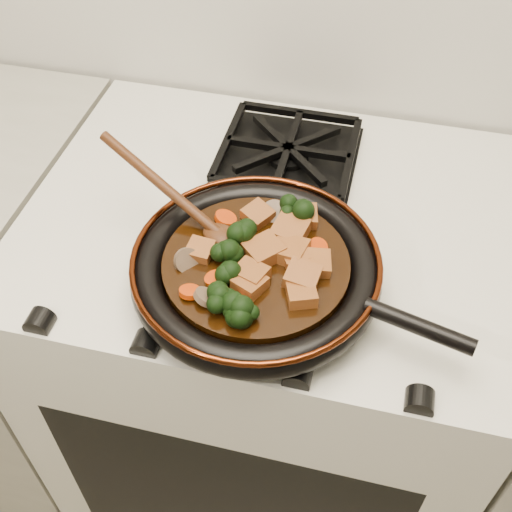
# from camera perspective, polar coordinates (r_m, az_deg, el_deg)

# --- Properties ---
(stove) EXTENTS (0.76, 0.60, 0.90)m
(stove) POSITION_cam_1_polar(r_m,az_deg,el_deg) (1.35, 0.90, -10.15)
(stove) COLOR silver
(stove) RESTS_ON ground
(burner_grate_front) EXTENTS (0.23, 0.23, 0.03)m
(burner_grate_front) POSITION_cam_1_polar(r_m,az_deg,el_deg) (0.90, -0.78, -1.68)
(burner_grate_front) COLOR black
(burner_grate_front) RESTS_ON stove
(burner_grate_back) EXTENTS (0.23, 0.23, 0.03)m
(burner_grate_back) POSITION_cam_1_polar(r_m,az_deg,el_deg) (1.10, 2.85, 9.16)
(burner_grate_back) COLOR black
(burner_grate_back) RESTS_ON stove
(skillet) EXTENTS (0.46, 0.34, 0.05)m
(skillet) POSITION_cam_1_polar(r_m,az_deg,el_deg) (0.87, 0.13, -1.21)
(skillet) COLOR black
(skillet) RESTS_ON burner_grate_front
(braising_sauce) EXTENTS (0.25, 0.25, 0.02)m
(braising_sauce) POSITION_cam_1_polar(r_m,az_deg,el_deg) (0.86, 0.00, -0.94)
(braising_sauce) COLOR black
(braising_sauce) RESTS_ON skillet
(tofu_cube_0) EXTENTS (0.05, 0.05, 0.03)m
(tofu_cube_0) POSITION_cam_1_polar(r_m,az_deg,el_deg) (0.83, -0.44, -1.69)
(tofu_cube_0) COLOR brown
(tofu_cube_0) RESTS_ON braising_sauce
(tofu_cube_1) EXTENTS (0.05, 0.05, 0.03)m
(tofu_cube_1) POSITION_cam_1_polar(r_m,az_deg,el_deg) (0.91, 0.16, 3.66)
(tofu_cube_1) COLOR brown
(tofu_cube_1) RESTS_ON braising_sauce
(tofu_cube_2) EXTENTS (0.05, 0.05, 0.03)m
(tofu_cube_2) POSITION_cam_1_polar(r_m,az_deg,el_deg) (0.88, 3.07, 2.22)
(tofu_cube_2) COLOR brown
(tofu_cube_2) RESTS_ON braising_sauce
(tofu_cube_3) EXTENTS (0.05, 0.05, 0.02)m
(tofu_cube_3) POSITION_cam_1_polar(r_m,az_deg,el_deg) (0.85, 3.53, -0.19)
(tofu_cube_3) COLOR brown
(tofu_cube_3) RESTS_ON braising_sauce
(tofu_cube_4) EXTENTS (0.05, 0.05, 0.03)m
(tofu_cube_4) POSITION_cam_1_polar(r_m,az_deg,el_deg) (0.90, 4.07, 3.45)
(tofu_cube_4) COLOR brown
(tofu_cube_4) RESTS_ON braising_sauce
(tofu_cube_5) EXTENTS (0.05, 0.05, 0.03)m
(tofu_cube_5) POSITION_cam_1_polar(r_m,az_deg,el_deg) (0.86, 3.03, 0.40)
(tofu_cube_5) COLOR brown
(tofu_cube_5) RESTS_ON braising_sauce
(tofu_cube_6) EXTENTS (0.05, 0.05, 0.03)m
(tofu_cube_6) POSITION_cam_1_polar(r_m,az_deg,el_deg) (0.83, 4.14, -1.89)
(tofu_cube_6) COLOR brown
(tofu_cube_6) RESTS_ON braising_sauce
(tofu_cube_7) EXTENTS (0.05, 0.05, 0.02)m
(tofu_cube_7) POSITION_cam_1_polar(r_m,az_deg,el_deg) (0.82, -0.54, -2.56)
(tofu_cube_7) COLOR brown
(tofu_cube_7) RESTS_ON braising_sauce
(tofu_cube_8) EXTENTS (0.05, 0.05, 0.02)m
(tofu_cube_8) POSITION_cam_1_polar(r_m,az_deg,el_deg) (0.81, 4.07, -3.41)
(tofu_cube_8) COLOR brown
(tofu_cube_8) RESTS_ON braising_sauce
(tofu_cube_9) EXTENTS (0.04, 0.04, 0.02)m
(tofu_cube_9) POSITION_cam_1_polar(r_m,az_deg,el_deg) (0.86, -4.98, 0.46)
(tofu_cube_9) COLOR brown
(tofu_cube_9) RESTS_ON braising_sauce
(tofu_cube_10) EXTENTS (0.06, 0.06, 0.03)m
(tofu_cube_10) POSITION_cam_1_polar(r_m,az_deg,el_deg) (0.86, 0.72, 0.42)
(tofu_cube_10) COLOR brown
(tofu_cube_10) RESTS_ON braising_sauce
(tofu_cube_11) EXTENTS (0.05, 0.05, 0.03)m
(tofu_cube_11) POSITION_cam_1_polar(r_m,az_deg,el_deg) (0.84, 5.24, -0.72)
(tofu_cube_11) COLOR brown
(tofu_cube_11) RESTS_ON braising_sauce
(broccoli_floret_0) EXTENTS (0.09, 0.09, 0.07)m
(broccoli_floret_0) POSITION_cam_1_polar(r_m,az_deg,el_deg) (0.90, 3.57, 3.97)
(broccoli_floret_0) COLOR black
(broccoli_floret_0) RESTS_ON braising_sauce
(broccoli_floret_1) EXTENTS (0.09, 0.09, 0.07)m
(broccoli_floret_1) POSITION_cam_1_polar(r_m,az_deg,el_deg) (0.80, -2.94, -4.20)
(broccoli_floret_1) COLOR black
(broccoli_floret_1) RESTS_ON braising_sauce
(broccoli_floret_2) EXTENTS (0.09, 0.08, 0.07)m
(broccoli_floret_2) POSITION_cam_1_polar(r_m,az_deg,el_deg) (0.87, -1.49, 2.01)
(broccoli_floret_2) COLOR black
(broccoli_floret_2) RESTS_ON braising_sauce
(broccoli_floret_3) EXTENTS (0.06, 0.07, 0.07)m
(broccoli_floret_3) POSITION_cam_1_polar(r_m,az_deg,el_deg) (0.86, -2.64, 0.54)
(broccoli_floret_3) COLOR black
(broccoli_floret_3) RESTS_ON braising_sauce
(broccoli_floret_4) EXTENTS (0.08, 0.08, 0.07)m
(broccoli_floret_4) POSITION_cam_1_polar(r_m,az_deg,el_deg) (0.83, -2.86, -1.03)
(broccoli_floret_4) COLOR black
(broccoli_floret_4) RESTS_ON braising_sauce
(broccoli_floret_5) EXTENTS (0.09, 0.08, 0.05)m
(broccoli_floret_5) POSITION_cam_1_polar(r_m,az_deg,el_deg) (0.78, -1.38, -5.74)
(broccoli_floret_5) COLOR black
(broccoli_floret_5) RESTS_ON braising_sauce
(carrot_coin_0) EXTENTS (0.03, 0.03, 0.02)m
(carrot_coin_0) POSITION_cam_1_polar(r_m,az_deg,el_deg) (0.82, -5.89, -3.19)
(carrot_coin_0) COLOR #BE3305
(carrot_coin_0) RESTS_ON braising_sauce
(carrot_coin_1) EXTENTS (0.03, 0.03, 0.02)m
(carrot_coin_1) POSITION_cam_1_polar(r_m,az_deg,el_deg) (0.87, 5.50, 0.79)
(carrot_coin_1) COLOR #BE3305
(carrot_coin_1) RESTS_ON braising_sauce
(carrot_coin_2) EXTENTS (0.03, 0.03, 0.01)m
(carrot_coin_2) POSITION_cam_1_polar(r_m,az_deg,el_deg) (0.83, -3.69, -2.02)
(carrot_coin_2) COLOR #BE3305
(carrot_coin_2) RESTS_ON braising_sauce
(carrot_coin_3) EXTENTS (0.03, 0.03, 0.02)m
(carrot_coin_3) POSITION_cam_1_polar(r_m,az_deg,el_deg) (0.91, -2.73, 3.37)
(carrot_coin_3) COLOR #BE3305
(carrot_coin_3) RESTS_ON braising_sauce
(carrot_coin_4) EXTENTS (0.03, 0.03, 0.02)m
(carrot_coin_4) POSITION_cam_1_polar(r_m,az_deg,el_deg) (0.80, -1.33, -4.08)
(carrot_coin_4) COLOR #BE3305
(carrot_coin_4) RESTS_ON braising_sauce
(mushroom_slice_0) EXTENTS (0.04, 0.04, 0.03)m
(mushroom_slice_0) POSITION_cam_1_polar(r_m,az_deg,el_deg) (0.85, -6.18, -0.41)
(mushroom_slice_0) COLOR brown
(mushroom_slice_0) RESTS_ON braising_sauce
(mushroom_slice_1) EXTENTS (0.04, 0.04, 0.03)m
(mushroom_slice_1) POSITION_cam_1_polar(r_m,az_deg,el_deg) (0.91, 1.63, 3.92)
(mushroom_slice_1) COLOR brown
(mushroom_slice_1) RESTS_ON braising_sauce
(mushroom_slice_2) EXTENTS (0.04, 0.04, 0.02)m
(mushroom_slice_2) POSITION_cam_1_polar(r_m,az_deg,el_deg) (0.81, -4.49, -3.67)
(mushroom_slice_2) COLOR brown
(mushroom_slice_2) RESTS_ON braising_sauce
(wooden_spoon) EXTENTS (0.14, 0.08, 0.22)m
(wooden_spoon) POSITION_cam_1_polar(r_m,az_deg,el_deg) (0.90, -6.10, 4.36)
(wooden_spoon) COLOR #44220E
(wooden_spoon) RESTS_ON braising_sauce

